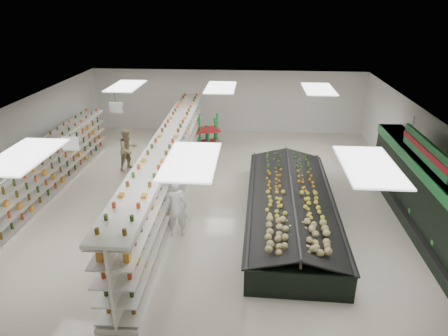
# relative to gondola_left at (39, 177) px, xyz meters

# --- Properties ---
(floor) EXTENTS (16.00, 16.00, 0.00)m
(floor) POSITION_rel_gondola_left_xyz_m (5.97, 0.36, -0.85)
(floor) COLOR beige
(floor) RESTS_ON ground
(ceiling) EXTENTS (14.00, 16.00, 0.02)m
(ceiling) POSITION_rel_gondola_left_xyz_m (5.97, 0.36, 2.35)
(ceiling) COLOR white
(ceiling) RESTS_ON wall_back
(wall_back) EXTENTS (14.00, 0.02, 3.20)m
(wall_back) POSITION_rel_gondola_left_xyz_m (5.97, 8.36, 0.75)
(wall_back) COLOR silver
(wall_back) RESTS_ON floor
(wall_left) EXTENTS (0.02, 16.00, 3.20)m
(wall_left) POSITION_rel_gondola_left_xyz_m (-1.03, 0.36, 0.75)
(wall_left) COLOR silver
(wall_left) RESTS_ON floor
(wall_right) EXTENTS (0.02, 16.00, 3.20)m
(wall_right) POSITION_rel_gondola_left_xyz_m (12.97, 0.36, 0.75)
(wall_right) COLOR silver
(wall_right) RESTS_ON floor
(produce_wall_case) EXTENTS (0.93, 8.00, 2.20)m
(produce_wall_case) POSITION_rel_gondola_left_xyz_m (12.50, -1.14, 0.39)
(produce_wall_case) COLOR black
(produce_wall_case) RESTS_ON floor
(aisle_sign_near) EXTENTS (0.52, 0.06, 0.75)m
(aisle_sign_near) POSITION_rel_gondola_left_xyz_m (2.17, -1.64, 1.90)
(aisle_sign_near) COLOR white
(aisle_sign_near) RESTS_ON ceiling
(aisle_sign_far) EXTENTS (0.52, 0.06, 0.75)m
(aisle_sign_far) POSITION_rel_gondola_left_xyz_m (2.17, 2.36, 1.90)
(aisle_sign_far) COLOR white
(aisle_sign_far) RESTS_ON ceiling
(hortifruti_banner) EXTENTS (0.12, 3.20, 0.95)m
(hortifruti_banner) POSITION_rel_gondola_left_xyz_m (12.21, -1.14, 1.80)
(hortifruti_banner) COLOR #1E7236
(hortifruti_banner) RESTS_ON ceiling
(gondola_left) EXTENTS (0.90, 10.73, 1.86)m
(gondola_left) POSITION_rel_gondola_left_xyz_m (0.00, 0.00, 0.00)
(gondola_left) COLOR white
(gondola_left) RESTS_ON floor
(gondola_center) EXTENTS (1.23, 12.93, 2.24)m
(gondola_center) POSITION_rel_gondola_left_xyz_m (4.47, 0.61, 0.17)
(gondola_center) COLOR white
(gondola_center) RESTS_ON floor
(produce_island) EXTENTS (2.88, 7.60, 1.13)m
(produce_island) POSITION_rel_gondola_left_xyz_m (8.62, -0.70, -0.34)
(produce_island) COLOR black
(produce_island) RESTS_ON floor
(soda_endcap) EXTENTS (1.34, 1.09, 1.49)m
(soda_endcap) POSITION_rel_gondola_left_xyz_m (5.19, 6.00, -0.13)
(soda_endcap) COLOR #B31420
(soda_endcap) RESTS_ON floor
(shopper_main) EXTENTS (0.74, 0.55, 1.86)m
(shopper_main) POSITION_rel_gondola_left_xyz_m (5.17, -1.88, 0.07)
(shopper_main) COLOR white
(shopper_main) RESTS_ON floor
(shopper_background) EXTENTS (0.91, 1.00, 1.74)m
(shopper_background) POSITION_rel_gondola_left_xyz_m (2.28, 2.89, 0.02)
(shopper_background) COLOR tan
(shopper_background) RESTS_ON floor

